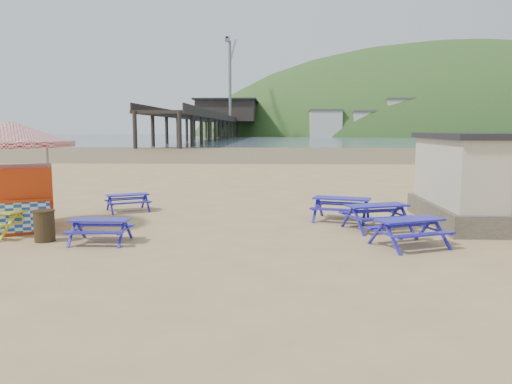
{
  "coord_description": "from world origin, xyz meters",
  "views": [
    {
      "loc": [
        1.45,
        -16.56,
        3.31
      ],
      "look_at": [
        0.73,
        1.5,
        1.0
      ],
      "focal_mm": 35.0,
      "sensor_mm": 36.0,
      "label": 1
    }
  ],
  "objects_px": {
    "litter_bin": "(44,226)",
    "ice_cream_kiosk": "(13,162)",
    "picnic_table_blue_a": "(128,203)",
    "picnic_table_blue_b": "(342,209)"
  },
  "relations": [
    {
      "from": "picnic_table_blue_a",
      "to": "litter_bin",
      "type": "xyz_separation_m",
      "value": [
        -0.86,
        -5.45,
        0.13
      ]
    },
    {
      "from": "picnic_table_blue_b",
      "to": "litter_bin",
      "type": "xyz_separation_m",
      "value": [
        -9.18,
        -3.68,
        0.05
      ]
    },
    {
      "from": "litter_bin",
      "to": "ice_cream_kiosk",
      "type": "bearing_deg",
      "value": 135.54
    },
    {
      "from": "picnic_table_blue_b",
      "to": "litter_bin",
      "type": "relative_size",
      "value": 2.58
    },
    {
      "from": "picnic_table_blue_a",
      "to": "ice_cream_kiosk",
      "type": "height_order",
      "value": "ice_cream_kiosk"
    },
    {
      "from": "picnic_table_blue_a",
      "to": "ice_cream_kiosk",
      "type": "distance_m",
      "value": 4.93
    },
    {
      "from": "picnic_table_blue_b",
      "to": "litter_bin",
      "type": "height_order",
      "value": "litter_bin"
    },
    {
      "from": "picnic_table_blue_b",
      "to": "ice_cream_kiosk",
      "type": "distance_m",
      "value": 11.24
    },
    {
      "from": "picnic_table_blue_b",
      "to": "ice_cream_kiosk",
      "type": "relative_size",
      "value": 0.45
    },
    {
      "from": "picnic_table_blue_a",
      "to": "litter_bin",
      "type": "relative_size",
      "value": 2.23
    }
  ]
}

